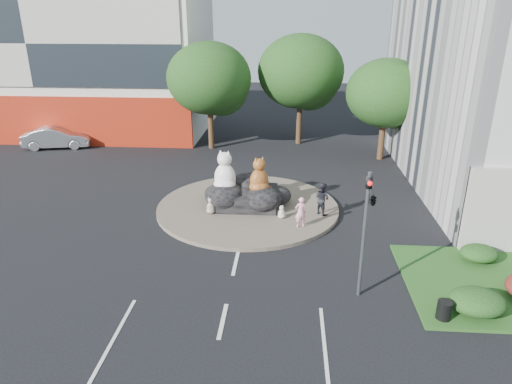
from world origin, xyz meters
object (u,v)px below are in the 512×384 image
Objects in this scene: litter_bin at (444,310)px; pedestrian_dark at (322,199)px; kitten_calico at (211,205)px; cat_tabby at (259,175)px; cat_white at (225,171)px; kitten_white at (282,211)px; parked_car at (57,138)px; pedestrian_pink at (301,212)px.

pedestrian_dark is at bearing 113.59° from litter_bin.
pedestrian_dark reaches higher than kitten_calico.
cat_tabby is 2.94× the size of litter_bin.
cat_white is 3.81m from kitten_white.
pedestrian_pink is at bearing -138.01° from parked_car.
cat_tabby is at bearing 35.55° from kitten_calico.
kitten_calico is 0.58× the size of pedestrian_pink.
cat_white is 5.40m from pedestrian_dark.
cat_tabby is at bearing 127.65° from litter_bin.
cat_tabby is 11.74m from litter_bin.
kitten_white is (3.11, -1.42, -1.68)m from cat_white.
parked_car is at bearing 154.55° from kitten_calico.
pedestrian_dark is (2.10, 0.70, 0.50)m from kitten_white.
kitten_white is at bearing 9.25° from kitten_calico.
pedestrian_pink is (0.96, -0.98, 0.43)m from kitten_white.
pedestrian_pink reaches higher than litter_bin.
parked_car is 31.73m from litter_bin.
pedestrian_pink is (4.07, -2.39, -1.25)m from cat_white.
cat_tabby reaches higher than kitten_calico.
kitten_calico is 0.18× the size of parked_car.
kitten_calico is 5.89m from pedestrian_dark.
kitten_white is 22.27m from parked_car.
kitten_white is 2.27m from pedestrian_dark.
cat_tabby is 1.15× the size of pedestrian_dark.
kitten_white is (3.76, -0.37, -0.10)m from kitten_calico.
kitten_white is 1.43m from pedestrian_pink.
kitten_white is at bearing -137.39° from parked_car.
cat_white is 1.87m from cat_tabby.
cat_tabby is 2.16× the size of kitten_calico.
cat_tabby is (1.86, -0.10, -0.15)m from cat_white.
parked_car is at bearing 139.51° from litter_bin.
litter_bin is at bearing 158.16° from pedestrian_dark.
pedestrian_pink is 2.33× the size of litter_bin.
cat_white is at bearing -139.25° from parked_car.
pedestrian_dark reaches higher than pedestrian_pink.
cat_tabby is at bearing -136.35° from parked_car.
cat_white is at bearing 133.94° from litter_bin.
pedestrian_pink reaches higher than kitten_calico.
kitten_white is 1.07× the size of litter_bin.
pedestrian_dark is 2.56× the size of litter_bin.
pedestrian_pink is at bearing 100.10° from pedestrian_dark.
kitten_calico is (-2.51, -0.94, -1.44)m from cat_tabby.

